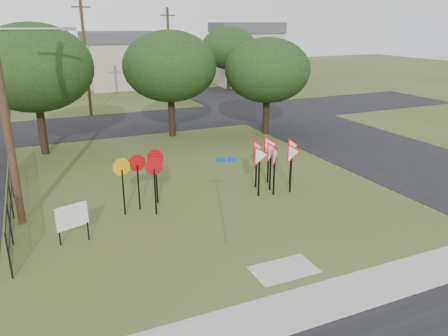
{
  "coord_description": "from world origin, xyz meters",
  "views": [
    {
      "loc": [
        -6.47,
        -12.31,
        7.23
      ],
      "look_at": [
        0.4,
        3.0,
        1.6
      ],
      "focal_mm": 35.0,
      "sensor_mm": 36.0,
      "label": 1
    }
  ],
  "objects_px": {
    "stop_sign_cluster": "(142,169)",
    "info_board": "(72,218)",
    "street_name_sign": "(226,195)",
    "yield_sign_cluster": "(273,153)"
  },
  "relations": [
    {
      "from": "street_name_sign",
      "to": "info_board",
      "type": "relative_size",
      "value": 2.2
    },
    {
      "from": "street_name_sign",
      "to": "yield_sign_cluster",
      "type": "height_order",
      "value": "street_name_sign"
    },
    {
      "from": "yield_sign_cluster",
      "to": "info_board",
      "type": "height_order",
      "value": "yield_sign_cluster"
    },
    {
      "from": "stop_sign_cluster",
      "to": "info_board",
      "type": "bearing_deg",
      "value": -149.64
    },
    {
      "from": "street_name_sign",
      "to": "info_board",
      "type": "bearing_deg",
      "value": 155.74
    },
    {
      "from": "stop_sign_cluster",
      "to": "yield_sign_cluster",
      "type": "xyz_separation_m",
      "value": [
        5.86,
        -0.12,
        -0.02
      ]
    },
    {
      "from": "street_name_sign",
      "to": "info_board",
      "type": "xyz_separation_m",
      "value": [
        -4.76,
        2.14,
        -0.83
      ]
    },
    {
      "from": "yield_sign_cluster",
      "to": "info_board",
      "type": "bearing_deg",
      "value": -169.79
    },
    {
      "from": "stop_sign_cluster",
      "to": "info_board",
      "type": "distance_m",
      "value": 3.46
    },
    {
      "from": "stop_sign_cluster",
      "to": "street_name_sign",
      "type": "bearing_deg",
      "value": -64.17
    }
  ]
}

